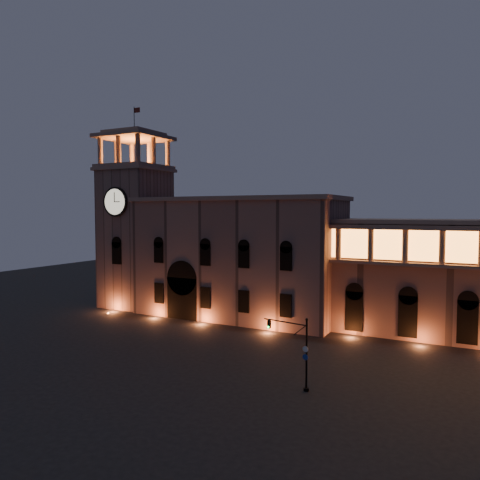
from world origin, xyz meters
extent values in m
plane|color=black|center=(0.00, 0.00, 0.00)|extent=(160.00, 160.00, 0.00)
cube|color=#7D5C51|center=(-2.00, 22.00, 8.50)|extent=(30.00, 12.00, 17.00)
cube|color=#8B6F60|center=(-2.00, 22.00, 17.30)|extent=(30.80, 12.80, 0.60)
cube|color=black|center=(-8.00, 16.60, 3.00)|extent=(5.00, 1.40, 6.00)
cylinder|color=black|center=(-8.00, 16.60, 6.00)|extent=(5.00, 1.40, 5.00)
cube|color=orange|center=(-8.00, 16.40, 2.80)|extent=(4.20, 0.20, 5.00)
cube|color=#7D5C51|center=(-20.50, 21.00, 11.00)|extent=(9.00, 9.00, 22.00)
cube|color=#8B6F60|center=(-20.50, 21.00, 22.25)|extent=(9.80, 9.80, 0.50)
cylinder|color=black|center=(-20.50, 16.32, 17.00)|extent=(4.60, 0.35, 4.60)
cylinder|color=beige|center=(-20.50, 16.18, 17.00)|extent=(4.00, 0.12, 4.00)
cube|color=#8B6F60|center=(-20.50, 21.00, 22.75)|extent=(9.40, 9.40, 0.50)
cube|color=orange|center=(-20.50, 21.00, 23.05)|extent=(6.80, 6.80, 0.15)
cylinder|color=#8B6F60|center=(-24.30, 17.20, 25.10)|extent=(0.76, 0.76, 4.20)
cylinder|color=#8B6F60|center=(-20.50, 17.20, 25.10)|extent=(0.76, 0.76, 4.20)
cylinder|color=#8B6F60|center=(-16.70, 17.20, 25.10)|extent=(0.76, 0.76, 4.20)
cylinder|color=#8B6F60|center=(-24.30, 24.80, 25.10)|extent=(0.76, 0.76, 4.20)
cylinder|color=#8B6F60|center=(-20.50, 24.80, 25.10)|extent=(0.76, 0.76, 4.20)
cylinder|color=#8B6F60|center=(-16.70, 24.80, 25.10)|extent=(0.76, 0.76, 4.20)
cylinder|color=#8B6F60|center=(-24.30, 21.00, 25.10)|extent=(0.76, 0.76, 4.20)
cylinder|color=#8B6F60|center=(-16.70, 21.00, 25.10)|extent=(0.76, 0.76, 4.20)
cube|color=#8B6F60|center=(-20.50, 21.00, 27.50)|extent=(9.80, 9.80, 0.60)
cube|color=#8B6F60|center=(-20.50, 21.00, 28.10)|extent=(7.50, 7.50, 0.60)
cylinder|color=black|center=(-20.50, 21.00, 30.40)|extent=(0.10, 0.10, 4.00)
plane|color=#4E1B16|center=(-19.90, 21.00, 31.80)|extent=(1.20, 0.00, 1.20)
cylinder|color=#8B6F60|center=(14.00, 18.50, 11.50)|extent=(0.70, 0.70, 4.00)
cylinder|color=#8B6F60|center=(18.00, 18.50, 11.50)|extent=(0.70, 0.70, 4.00)
cylinder|color=#8B6F60|center=(22.00, 18.50, 11.50)|extent=(0.70, 0.70, 4.00)
cylinder|color=#8B6F60|center=(26.00, 18.50, 11.50)|extent=(0.70, 0.70, 4.00)
cylinder|color=black|center=(16.86, -1.35, 3.08)|extent=(0.18, 0.18, 6.16)
cylinder|color=black|center=(16.86, -1.35, 0.13)|extent=(0.49, 0.49, 0.26)
sphere|color=black|center=(16.86, -1.35, 6.24)|extent=(0.25, 0.25, 0.25)
cylinder|color=black|center=(14.70, -0.98, 5.72)|extent=(4.35, 0.85, 0.11)
cube|color=black|center=(13.05, -0.69, 5.28)|extent=(0.30, 0.29, 0.75)
cylinder|color=#0CE53F|center=(13.03, -0.83, 5.03)|extent=(0.17, 0.10, 0.16)
cylinder|color=silver|center=(16.80, -1.46, 3.69)|extent=(0.53, 0.12, 0.53)
cylinder|color=navy|center=(16.80, -1.46, 2.99)|extent=(0.53, 0.12, 0.53)
camera|label=1|loc=(30.00, -39.05, 15.48)|focal=35.00mm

